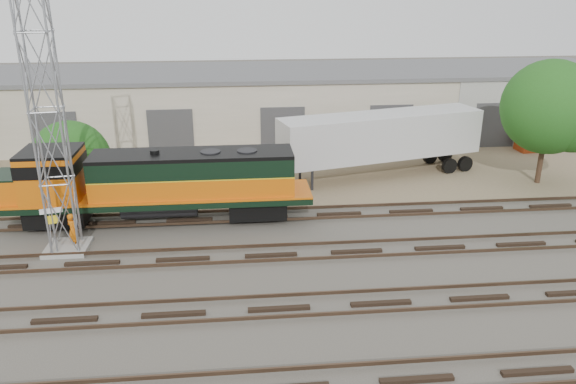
{
  "coord_description": "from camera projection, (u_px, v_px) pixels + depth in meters",
  "views": [
    {
      "loc": [
        -1.46,
        -21.52,
        11.9
      ],
      "look_at": [
        1.03,
        4.0,
        2.2
      ],
      "focal_mm": 35.0,
      "sensor_mm": 36.0,
      "label": 1
    }
  ],
  "objects": [
    {
      "name": "ground",
      "position": [
        273.0,
        272.0,
        24.38
      ],
      "size": [
        140.0,
        140.0,
        0.0
      ],
      "primitive_type": "plane",
      "color": "#47423A",
      "rests_on": "ground"
    },
    {
      "name": "dirt_strip",
      "position": [
        257.0,
        166.0,
        38.34
      ],
      "size": [
        80.0,
        16.0,
        0.02
      ],
      "primitive_type": "cube",
      "color": "#726047",
      "rests_on": "ground"
    },
    {
      "name": "tracks",
      "position": [
        279.0,
        308.0,
        21.56
      ],
      "size": [
        80.0,
        20.4,
        0.28
      ],
      "color": "black",
      "rests_on": "ground"
    },
    {
      "name": "warehouse",
      "position": [
        253.0,
        104.0,
        44.83
      ],
      "size": [
        58.4,
        10.4,
        5.3
      ],
      "color": "beige",
      "rests_on": "ground"
    },
    {
      "name": "locomotive",
      "position": [
        152.0,
        183.0,
        28.66
      ],
      "size": [
        15.84,
        2.78,
        3.81
      ],
      "color": "black",
      "rests_on": "tracks"
    },
    {
      "name": "signal_tower",
      "position": [
        47.0,
        116.0,
        24.17
      ],
      "size": [
        1.95,
        1.95,
        13.18
      ],
      "rotation": [
        0.0,
        0.0,
        0.12
      ],
      "color": "gray",
      "rests_on": "ground"
    },
    {
      "name": "sign_post",
      "position": [
        53.0,
        222.0,
        25.32
      ],
      "size": [
        0.95,
        0.3,
        2.39
      ],
      "color": "gray",
      "rests_on": "ground"
    },
    {
      "name": "worker",
      "position": [
        73.0,
        230.0,
        26.47
      ],
      "size": [
        0.73,
        0.71,
        1.69
      ],
      "primitive_type": "imported",
      "rotation": [
        0.0,
        0.0,
        2.44
      ],
      "color": "#D7640B",
      "rests_on": "ground"
    },
    {
      "name": "semi_trailer",
      "position": [
        385.0,
        137.0,
        35.64
      ],
      "size": [
        13.49,
        5.86,
        4.08
      ],
      "rotation": [
        0.0,
        0.0,
        0.25
      ],
      "color": "silver",
      "rests_on": "ground"
    },
    {
      "name": "dumpster_blue",
      "position": [
        560.0,
        137.0,
        42.47
      ],
      "size": [
        1.68,
        1.59,
        1.5
      ],
      "primitive_type": "cube",
      "rotation": [
        0.0,
        0.0,
        -0.06
      ],
      "color": "navy",
      "rests_on": "ground"
    },
    {
      "name": "dumpster_red",
      "position": [
        529.0,
        142.0,
        41.49
      ],
      "size": [
        1.61,
        1.52,
        1.4
      ],
      "primitive_type": "cube",
      "rotation": [
        0.0,
        0.0,
        0.08
      ],
      "color": "maroon",
      "rests_on": "ground"
    },
    {
      "name": "tree_mid",
      "position": [
        75.0,
        163.0,
        32.76
      ],
      "size": [
        4.85,
        4.62,
        4.62
      ],
      "color": "#382619",
      "rests_on": "ground"
    },
    {
      "name": "tree_east",
      "position": [
        556.0,
        110.0,
        33.37
      ],
      "size": [
        5.94,
        5.65,
        7.63
      ],
      "color": "#382619",
      "rests_on": "ground"
    }
  ]
}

